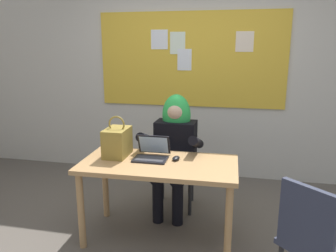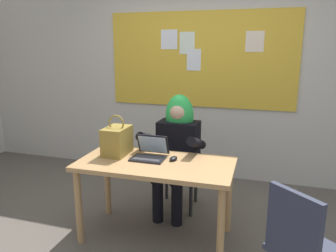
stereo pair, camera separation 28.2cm
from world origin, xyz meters
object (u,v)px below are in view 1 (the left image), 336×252
(chair_at_desk, at_px, (177,161))
(computer_mouse, at_px, (176,158))
(person_costumed, at_px, (175,144))
(handbag, at_px, (117,142))
(desk_main, at_px, (159,173))
(laptop, at_px, (152,153))
(chair_extra_corner, at_px, (313,238))

(chair_at_desk, relative_size, computer_mouse, 8.55)
(person_costumed, bearing_deg, handbag, -41.47)
(computer_mouse, bearing_deg, desk_main, -138.28)
(person_costumed, xyz_separation_m, computer_mouse, (0.11, -0.49, 0.02))
(laptop, xyz_separation_m, computer_mouse, (0.23, -0.00, -0.03))
(person_costumed, bearing_deg, computer_mouse, 13.83)
(person_costumed, height_order, computer_mouse, person_costumed)
(person_costumed, relative_size, laptop, 4.09)
(chair_at_desk, height_order, handbag, handbag)
(chair_at_desk, bearing_deg, person_costumed, -2.30)
(person_costumed, height_order, handbag, person_costumed)
(desk_main, xyz_separation_m, chair_extra_corner, (1.19, -0.57, -0.14))
(handbag, bearing_deg, chair_at_desk, 53.96)
(chair_at_desk, height_order, laptop, laptop)
(person_costumed, bearing_deg, desk_main, -1.65)
(laptop, distance_m, chair_extra_corner, 1.46)
(laptop, height_order, handbag, handbag)
(chair_extra_corner, bearing_deg, computer_mouse, 100.09)
(chair_at_desk, bearing_deg, handbag, -40.16)
(desk_main, relative_size, handbag, 3.66)
(desk_main, bearing_deg, person_costumed, 86.86)
(desk_main, height_order, handbag, handbag)
(computer_mouse, relative_size, chair_extra_corner, 0.12)
(desk_main, xyz_separation_m, person_costumed, (0.03, 0.57, 0.09))
(desk_main, bearing_deg, handbag, 167.20)
(computer_mouse, bearing_deg, handbag, -171.40)
(desk_main, distance_m, chair_extra_corner, 1.32)
(desk_main, bearing_deg, laptop, 133.71)
(chair_extra_corner, bearing_deg, desk_main, 106.53)
(desk_main, distance_m, person_costumed, 0.58)
(laptop, bearing_deg, chair_extra_corner, -27.58)
(desk_main, xyz_separation_m, handbag, (-0.42, 0.09, 0.23))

